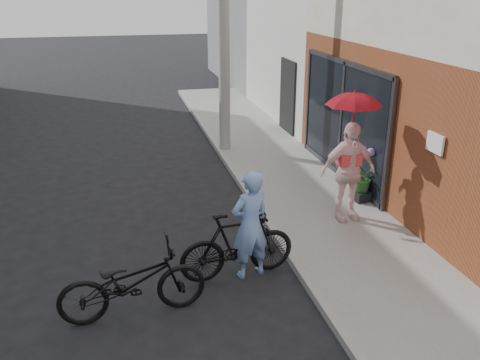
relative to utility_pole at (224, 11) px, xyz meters
name	(u,v)px	position (x,y,z in m)	size (l,w,h in m)	color
ground	(237,279)	(-1.10, -6.00, -3.50)	(80.00, 80.00, 0.00)	black
sidewalk	(319,208)	(1.00, -4.00, -3.44)	(2.20, 24.00, 0.12)	gray
curb	(261,214)	(-0.16, -4.00, -3.44)	(0.12, 24.00, 0.12)	#9E9E99
plaster_building	(393,4)	(6.10, 3.00, 0.00)	(8.00, 6.00, 7.00)	silver
utility_pole	(224,11)	(0.00, 0.00, 0.00)	(0.28, 0.28, 7.00)	#9E9E99
officer	(250,225)	(-0.89, -5.92, -2.67)	(0.60, 0.40, 1.66)	#7EA1E1
bike_left	(132,282)	(-2.62, -6.52, -3.00)	(0.66, 1.90, 1.00)	black
bike_right	(237,245)	(-1.08, -5.90, -2.98)	(0.49, 1.74, 1.05)	black
kimono_woman	(348,172)	(1.22, -4.65, -2.48)	(1.05, 0.44, 1.79)	#FCD3D3
parasol	(354,99)	(1.22, -4.65, -1.19)	(0.90, 0.90, 0.79)	red
planter	(361,195)	(1.90, -3.94, -3.29)	(0.36, 0.36, 0.19)	black
potted_plant	(363,177)	(1.90, -3.94, -2.90)	(0.52, 0.45, 0.57)	#255A24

